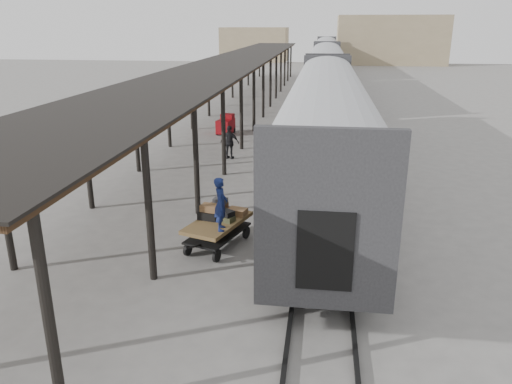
{
  "coord_description": "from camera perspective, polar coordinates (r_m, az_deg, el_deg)",
  "views": [
    {
      "loc": [
        3.02,
        -13.65,
        6.59
      ],
      "look_at": [
        1.1,
        0.7,
        1.7
      ],
      "focal_mm": 35.0,
      "sensor_mm": 36.0,
      "label": 1
    }
  ],
  "objects": [
    {
      "name": "canopy",
      "position": [
        38.28,
        -2.12,
        14.78
      ],
      "size": [
        4.9,
        64.3,
        4.15
      ],
      "color": "#422B19",
      "rests_on": "ground"
    },
    {
      "name": "porter",
      "position": [
        14.43,
        -4.04,
        -1.37
      ],
      "size": [
        0.45,
        0.63,
        1.59
      ],
      "primitive_type": "imported",
      "rotation": [
        0.0,
        0.0,
        1.7
      ],
      "color": "navy",
      "rests_on": "baggage_cart"
    },
    {
      "name": "luggage_tug",
      "position": [
        31.66,
        -3.47,
        7.64
      ],
      "size": [
        1.06,
        1.5,
        1.22
      ],
      "rotation": [
        0.0,
        0.0,
        -0.17
      ],
      "color": "maroon",
      "rests_on": "ground"
    },
    {
      "name": "building_far",
      "position": [
        92.34,
        15.08,
        16.45
      ],
      "size": [
        18.0,
        10.0,
        8.0
      ],
      "primitive_type": "cube",
      "color": "tan",
      "rests_on": "ground"
    },
    {
      "name": "ground",
      "position": [
        15.46,
        -4.42,
        -6.63
      ],
      "size": [
        160.0,
        160.0,
        0.0
      ],
      "primitive_type": "plane",
      "color": "slate",
      "rests_on": "ground"
    },
    {
      "name": "baggage_cart",
      "position": [
        15.44,
        -4.39,
        -4.02
      ],
      "size": [
        1.94,
        2.67,
        0.86
      ],
      "rotation": [
        0.0,
        0.0,
        -0.32
      ],
      "color": "olive",
      "rests_on": "ground"
    },
    {
      "name": "train",
      "position": [
        47.61,
        8.04,
        13.79
      ],
      "size": [
        3.45,
        76.01,
        4.01
      ],
      "color": "silver",
      "rests_on": "ground"
    },
    {
      "name": "building_left",
      "position": [
        96.6,
        -0.13,
        16.53
      ],
      "size": [
        12.0,
        8.0,
        6.0
      ],
      "primitive_type": "cube",
      "color": "tan",
      "rests_on": "ground"
    },
    {
      "name": "suitcase_stack",
      "position": [
        15.59,
        -4.12,
        -2.18
      ],
      "size": [
        1.49,
        1.14,
        0.57
      ],
      "rotation": [
        0.0,
        0.0,
        -0.32
      ],
      "color": "#343537",
      "rests_on": "baggage_cart"
    },
    {
      "name": "rails",
      "position": [
        48.1,
        7.9,
        10.68
      ],
      "size": [
        1.54,
        150.0,
        0.12
      ],
      "color": "black",
      "rests_on": "ground"
    },
    {
      "name": "pedestrian",
      "position": [
        25.57,
        -3.02,
        5.69
      ],
      "size": [
        1.07,
        0.61,
        1.72
      ],
      "primitive_type": "imported",
      "rotation": [
        0.0,
        0.0,
        2.94
      ],
      "color": "black",
      "rests_on": "ground"
    }
  ]
}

